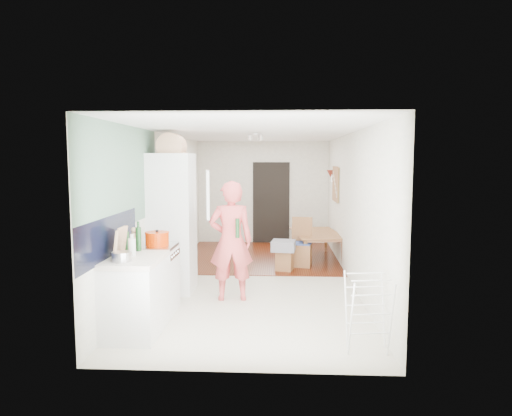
# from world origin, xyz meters

# --- Properties ---
(room_shell) EXTENTS (3.20, 7.00, 2.50)m
(room_shell) POSITION_xyz_m (0.00, 0.00, 1.25)
(room_shell) COLOR beige
(room_shell) RESTS_ON ground
(floor) EXTENTS (3.20, 7.00, 0.01)m
(floor) POSITION_xyz_m (0.00, 0.00, 0.00)
(floor) COLOR beige
(floor) RESTS_ON ground
(wood_floor_overlay) EXTENTS (3.20, 3.30, 0.01)m
(wood_floor_overlay) POSITION_xyz_m (0.00, 1.85, 0.01)
(wood_floor_overlay) COLOR #5D2A10
(wood_floor_overlay) RESTS_ON room_shell
(sage_wall_panel) EXTENTS (0.02, 3.00, 1.30)m
(sage_wall_panel) POSITION_xyz_m (-1.59, -2.00, 1.85)
(sage_wall_panel) COLOR slate
(sage_wall_panel) RESTS_ON room_shell
(tile_splashback) EXTENTS (0.02, 1.90, 0.50)m
(tile_splashback) POSITION_xyz_m (-1.59, -2.55, 1.15)
(tile_splashback) COLOR black
(tile_splashback) RESTS_ON room_shell
(doorway_recess) EXTENTS (0.90, 0.04, 2.00)m
(doorway_recess) POSITION_xyz_m (0.20, 3.48, 1.00)
(doorway_recess) COLOR black
(doorway_recess) RESTS_ON room_shell
(base_cabinet) EXTENTS (0.60, 0.90, 0.86)m
(base_cabinet) POSITION_xyz_m (-1.30, -2.55, 0.43)
(base_cabinet) COLOR white
(base_cabinet) RESTS_ON room_shell
(worktop) EXTENTS (0.62, 0.92, 0.06)m
(worktop) POSITION_xyz_m (-1.30, -2.55, 0.89)
(worktop) COLOR beige
(worktop) RESTS_ON room_shell
(range_cooker) EXTENTS (0.60, 0.60, 0.88)m
(range_cooker) POSITION_xyz_m (-1.30, -1.80, 0.44)
(range_cooker) COLOR white
(range_cooker) RESTS_ON room_shell
(cooker_top) EXTENTS (0.60, 0.60, 0.04)m
(cooker_top) POSITION_xyz_m (-1.30, -1.80, 0.90)
(cooker_top) COLOR #BABABC
(cooker_top) RESTS_ON room_shell
(fridge_housing) EXTENTS (0.66, 0.66, 2.15)m
(fridge_housing) POSITION_xyz_m (-1.27, -0.78, 1.07)
(fridge_housing) COLOR white
(fridge_housing) RESTS_ON room_shell
(fridge_door) EXTENTS (0.14, 0.56, 0.70)m
(fridge_door) POSITION_xyz_m (-0.66, -1.08, 1.55)
(fridge_door) COLOR white
(fridge_door) RESTS_ON room_shell
(fridge_interior) EXTENTS (0.02, 0.52, 0.66)m
(fridge_interior) POSITION_xyz_m (-0.96, -0.78, 1.55)
(fridge_interior) COLOR white
(fridge_interior) RESTS_ON room_shell
(pinboard) EXTENTS (0.03, 0.90, 0.70)m
(pinboard) POSITION_xyz_m (1.58, 1.90, 1.55)
(pinboard) COLOR tan
(pinboard) RESTS_ON room_shell
(pinboard_frame) EXTENTS (0.00, 0.94, 0.74)m
(pinboard_frame) POSITION_xyz_m (1.57, 1.90, 1.55)
(pinboard_frame) COLOR #996341
(pinboard_frame) RESTS_ON room_shell
(wall_sconce) EXTENTS (0.18, 0.18, 0.16)m
(wall_sconce) POSITION_xyz_m (1.54, 2.55, 1.75)
(wall_sconce) COLOR maroon
(wall_sconce) RESTS_ON room_shell
(person) EXTENTS (0.82, 0.60, 2.07)m
(person) POSITION_xyz_m (-0.31, -1.18, 1.03)
(person) COLOR #DB5050
(person) RESTS_ON floor
(dining_table) EXTENTS (0.93, 1.45, 0.48)m
(dining_table) POSITION_xyz_m (1.20, 1.62, 0.24)
(dining_table) COLOR #996341
(dining_table) RESTS_ON floor
(dining_chair) EXTENTS (0.46, 0.46, 0.94)m
(dining_chair) POSITION_xyz_m (0.81, 0.98, 0.47)
(dining_chair) COLOR #996341
(dining_chair) RESTS_ON floor
(stool) EXTENTS (0.35, 0.35, 0.39)m
(stool) POSITION_xyz_m (0.49, 0.61, 0.19)
(stool) COLOR #996341
(stool) RESTS_ON floor
(grey_drape) EXTENTS (0.46, 0.46, 0.19)m
(grey_drape) POSITION_xyz_m (0.48, 0.56, 0.48)
(grey_drape) COLOR gray
(grey_drape) RESTS_ON stool
(drying_rack) EXTENTS (0.48, 0.44, 0.84)m
(drying_rack) POSITION_xyz_m (1.34, -2.93, 0.42)
(drying_rack) COLOR white
(drying_rack) RESTS_ON floor
(bread_bin) EXTENTS (0.49, 0.48, 0.22)m
(bread_bin) POSITION_xyz_m (-1.24, -0.80, 2.26)
(bread_bin) COLOR tan
(bread_bin) RESTS_ON fridge_housing
(red_casserole) EXTENTS (0.38, 0.38, 0.19)m
(red_casserole) POSITION_xyz_m (-1.22, -1.83, 1.01)
(red_casserole) COLOR #C82E00
(red_casserole) RESTS_ON cooker_top
(steel_pan) EXTENTS (0.27, 0.27, 0.11)m
(steel_pan) POSITION_xyz_m (-1.37, -2.79, 0.97)
(steel_pan) COLOR #BABABC
(steel_pan) RESTS_ON worktop
(held_bottle) EXTENTS (0.06, 0.06, 0.28)m
(held_bottle) POSITION_xyz_m (-0.20, -1.34, 1.09)
(held_bottle) COLOR #17401A
(held_bottle) RESTS_ON person
(bottle_a) EXTENTS (0.07, 0.07, 0.27)m
(bottle_a) POSITION_xyz_m (-1.45, -2.36, 1.05)
(bottle_a) COLOR #17401A
(bottle_a) RESTS_ON worktop
(bottle_b) EXTENTS (0.08, 0.08, 0.30)m
(bottle_b) POSITION_xyz_m (-1.36, -2.19, 1.07)
(bottle_b) COLOR #17401A
(bottle_b) RESTS_ON worktop
(bottle_c) EXTENTS (0.10, 0.10, 0.21)m
(bottle_c) POSITION_xyz_m (-1.34, -2.50, 1.03)
(bottle_c) COLOR silver
(bottle_c) RESTS_ON worktop
(pepper_mill_front) EXTENTS (0.07, 0.07, 0.21)m
(pepper_mill_front) POSITION_xyz_m (-1.42, -2.05, 1.02)
(pepper_mill_front) COLOR tan
(pepper_mill_front) RESTS_ON worktop
(pepper_mill_back) EXTENTS (0.08, 0.08, 0.23)m
(pepper_mill_back) POSITION_xyz_m (-1.42, -2.18, 1.04)
(pepper_mill_back) COLOR tan
(pepper_mill_back) RESTS_ON worktop
(chopping_boards) EXTENTS (0.08, 0.27, 0.36)m
(chopping_boards) POSITION_xyz_m (-1.44, -2.61, 1.10)
(chopping_boards) COLOR tan
(chopping_boards) RESTS_ON worktop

